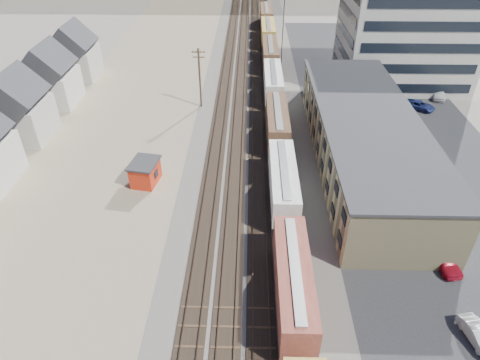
{
  "coord_description": "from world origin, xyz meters",
  "views": [
    {
      "loc": [
        -0.27,
        -24.83,
        31.58
      ],
      "look_at": [
        -1.26,
        15.97,
        3.0
      ],
      "focal_mm": 32.0,
      "sensor_mm": 36.0,
      "label": 1
    }
  ],
  "objects_px": {
    "parked_car_red": "(445,260)",
    "parked_car_white": "(478,335)",
    "freight_train": "(275,100)",
    "utility_pole_north": "(200,77)",
    "maintenance_shed": "(145,172)",
    "parked_car_blue": "(419,106)"
  },
  "relations": [
    {
      "from": "maintenance_shed",
      "to": "parked_car_red",
      "type": "distance_m",
      "value": 35.35
    },
    {
      "from": "maintenance_shed",
      "to": "utility_pole_north",
      "type": "bearing_deg",
      "value": 78.0
    },
    {
      "from": "utility_pole_north",
      "to": "parked_car_white",
      "type": "distance_m",
      "value": 52.68
    },
    {
      "from": "freight_train",
      "to": "parked_car_blue",
      "type": "relative_size",
      "value": 23.89
    },
    {
      "from": "parked_car_red",
      "to": "freight_train",
      "type": "bearing_deg",
      "value": 106.3
    },
    {
      "from": "freight_train",
      "to": "utility_pole_north",
      "type": "bearing_deg",
      "value": 166.09
    },
    {
      "from": "freight_train",
      "to": "parked_car_white",
      "type": "height_order",
      "value": "freight_train"
    },
    {
      "from": "parked_car_white",
      "to": "parked_car_blue",
      "type": "xyz_separation_m",
      "value": [
        9.28,
        44.53,
        0.02
      ]
    },
    {
      "from": "utility_pole_north",
      "to": "maintenance_shed",
      "type": "relative_size",
      "value": 2.14
    },
    {
      "from": "maintenance_shed",
      "to": "parked_car_white",
      "type": "xyz_separation_m",
      "value": [
        32.25,
        -22.17,
        -0.89
      ]
    },
    {
      "from": "utility_pole_north",
      "to": "parked_car_white",
      "type": "xyz_separation_m",
      "value": [
        27.46,
        -44.72,
        -4.62
      ]
    },
    {
      "from": "freight_train",
      "to": "utility_pole_north",
      "type": "height_order",
      "value": "utility_pole_north"
    },
    {
      "from": "parked_car_red",
      "to": "parked_car_blue",
      "type": "xyz_separation_m",
      "value": [
        8.94,
        36.01,
        -0.1
      ]
    },
    {
      "from": "parked_car_red",
      "to": "parked_car_white",
      "type": "distance_m",
      "value": 8.53
    },
    {
      "from": "maintenance_shed",
      "to": "parked_car_red",
      "type": "height_order",
      "value": "maintenance_shed"
    },
    {
      "from": "maintenance_shed",
      "to": "parked_car_red",
      "type": "relative_size",
      "value": 1.0
    },
    {
      "from": "freight_train",
      "to": "parked_car_red",
      "type": "height_order",
      "value": "freight_train"
    },
    {
      "from": "freight_train",
      "to": "utility_pole_north",
      "type": "distance_m",
      "value": 12.92
    },
    {
      "from": "parked_car_red",
      "to": "parked_car_blue",
      "type": "relative_size",
      "value": 0.93
    },
    {
      "from": "freight_train",
      "to": "parked_car_blue",
      "type": "xyz_separation_m",
      "value": [
        24.44,
        2.86,
        -2.1
      ]
    },
    {
      "from": "freight_train",
      "to": "parked_car_blue",
      "type": "height_order",
      "value": "freight_train"
    },
    {
      "from": "parked_car_red",
      "to": "parked_car_blue",
      "type": "bearing_deg",
      "value": 67.29
    }
  ]
}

